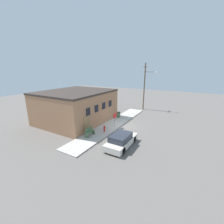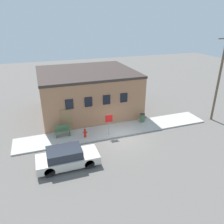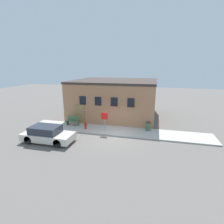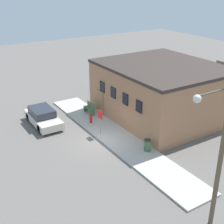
{
  "view_description": "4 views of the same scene",
  "coord_description": "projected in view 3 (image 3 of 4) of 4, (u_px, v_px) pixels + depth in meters",
  "views": [
    {
      "loc": [
        -17.37,
        -8.47,
        7.54
      ],
      "look_at": [
        -0.41,
        1.28,
        1.94
      ],
      "focal_mm": 24.0,
      "sensor_mm": 36.0,
      "label": 1
    },
    {
      "loc": [
        -6.28,
        -15.52,
        9.62
      ],
      "look_at": [
        -0.41,
        1.28,
        1.94
      ],
      "focal_mm": 35.0,
      "sensor_mm": 36.0,
      "label": 2
    },
    {
      "loc": [
        3.53,
        -14.41,
        6.19
      ],
      "look_at": [
        -0.41,
        1.28,
        1.94
      ],
      "focal_mm": 28.0,
      "sensor_mm": 36.0,
      "label": 3
    },
    {
      "loc": [
        17.58,
        -10.03,
        11.13
      ],
      "look_at": [
        -0.41,
        1.28,
        1.94
      ],
      "focal_mm": 50.0,
      "sensor_mm": 36.0,
      "label": 4
    }
  ],
  "objects": [
    {
      "name": "sidewalk",
      "position": [
        116.0,
        131.0,
        17.11
      ],
      "size": [
        17.91,
        2.56,
        0.12
      ],
      "color": "#BCB7AD",
      "rests_on": "ground"
    },
    {
      "name": "ground_plane",
      "position": [
        113.0,
        136.0,
        15.92
      ],
      "size": [
        80.0,
        80.0,
        0.0
      ],
      "primitive_type": "plane",
      "color": "#66605B"
    },
    {
      "name": "fire_hydrant",
      "position": [
        85.0,
        125.0,
        17.31
      ],
      "size": [
        0.42,
        0.2,
        0.8
      ],
      "color": "red",
      "rests_on": "sidewalk"
    },
    {
      "name": "parked_car",
      "position": [
        47.0,
        134.0,
        14.64
      ],
      "size": [
        4.3,
        1.84,
        1.38
      ],
      "color": "black",
      "rests_on": "ground"
    },
    {
      "name": "brick_building",
      "position": [
        115.0,
        98.0,
        22.08
      ],
      "size": [
        9.94,
        8.68,
        4.56
      ],
      "color": "#A87551",
      "rests_on": "ground"
    },
    {
      "name": "trash_bin",
      "position": [
        148.0,
        126.0,
        16.94
      ],
      "size": [
        0.49,
        0.49,
        0.85
      ],
      "color": "#426642",
      "rests_on": "sidewalk"
    },
    {
      "name": "bench",
      "position": [
        73.0,
        121.0,
        18.54
      ],
      "size": [
        1.28,
        0.44,
        0.97
      ],
      "color": "#4C6B47",
      "rests_on": "sidewalk"
    },
    {
      "name": "stop_sign",
      "position": [
        105.0,
        119.0,
        16.3
      ],
      "size": [
        0.65,
        0.06,
        1.91
      ],
      "color": "gray",
      "rests_on": "sidewalk"
    }
  ]
}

